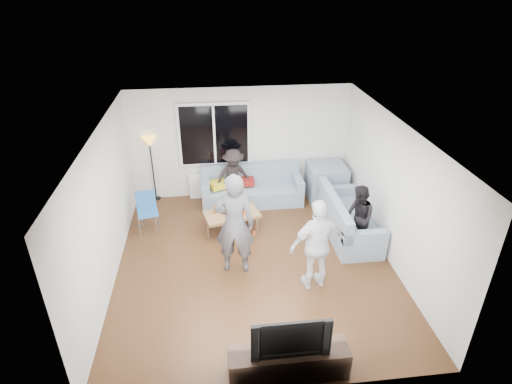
{
  "coord_description": "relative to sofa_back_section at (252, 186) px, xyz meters",
  "views": [
    {
      "loc": [
        -0.71,
        -6.27,
        4.83
      ],
      "look_at": [
        0.1,
        0.6,
        1.15
      ],
      "focal_mm": 29.38,
      "sensor_mm": 36.0,
      "label": 1
    }
  ],
  "objects": [
    {
      "name": "window_glass",
      "position": [
        -0.8,
        0.38,
        1.12
      ],
      "size": [
        1.5,
        0.02,
        1.35
      ],
      "primitive_type": "cube",
      "color": "black",
      "rests_on": "window_frame"
    },
    {
      "name": "floor_lamp",
      "position": [
        -2.25,
        0.43,
        0.36
      ],
      "size": [
        0.32,
        0.32,
        1.56
      ],
      "primitive_type": null,
      "color": "yellow",
      "rests_on": "floor"
    },
    {
      "name": "wall_left",
      "position": [
        -2.72,
        -2.27,
        0.88
      ],
      "size": [
        0.04,
        5.5,
        2.6
      ],
      "primitive_type": "cube",
      "color": "silver",
      "rests_on": "ground"
    },
    {
      "name": "ceiling",
      "position": [
        -0.2,
        -2.27,
        2.2
      ],
      "size": [
        5.0,
        5.5,
        0.04
      ],
      "primitive_type": "cube",
      "color": "white",
      "rests_on": "ground"
    },
    {
      "name": "sofa_corner",
      "position": [
        1.75,
        0.0,
        0.0
      ],
      "size": [
        0.85,
        0.85,
        0.85
      ],
      "primitive_type": "cube",
      "color": "gray",
      "rests_on": "floor"
    },
    {
      "name": "cushion_red",
      "position": [
        -0.13,
        0.06,
        0.09
      ],
      "size": [
        0.37,
        0.31,
        0.13
      ],
      "primitive_type": "cube",
      "rotation": [
        0.0,
        0.0,
        -0.02
      ],
      "color": "maroon",
      "rests_on": "sofa_back_section"
    },
    {
      "name": "window_mullion",
      "position": [
        -0.8,
        0.37,
        1.12
      ],
      "size": [
        0.05,
        0.03,
        1.35
      ],
      "primitive_type": "cube",
      "color": "white",
      "rests_on": "window_frame"
    },
    {
      "name": "potted_plant",
      "position": [
        -0.31,
        0.35,
        0.4
      ],
      "size": [
        0.23,
        0.19,
        0.4
      ],
      "primitive_type": "imported",
      "rotation": [
        0.0,
        0.0,
        0.06
      ],
      "color": "#27612C",
      "rests_on": "radiator"
    },
    {
      "name": "side_chair",
      "position": [
        -2.25,
        -0.98,
        0.01
      ],
      "size": [
        0.48,
        0.48,
        0.86
      ],
      "primitive_type": null,
      "rotation": [
        0.0,
        0.0,
        0.21
      ],
      "color": "#2662A7",
      "rests_on": "floor"
    },
    {
      "name": "coffee_table",
      "position": [
        -0.54,
        -1.14,
        -0.22
      ],
      "size": [
        1.21,
        0.84,
        0.4
      ],
      "primitive_type": "cube",
      "rotation": [
        0.0,
        0.0,
        0.23
      ],
      "color": "#9E774C",
      "rests_on": "floor"
    },
    {
      "name": "radiator",
      "position": [
        -0.8,
        0.38,
        -0.11
      ],
      "size": [
        1.3,
        0.12,
        0.62
      ],
      "primitive_type": "cube",
      "color": "silver",
      "rests_on": "floor"
    },
    {
      "name": "floor",
      "position": [
        -0.2,
        -2.27,
        -0.45
      ],
      "size": [
        5.0,
        5.5,
        0.04
      ],
      "primitive_type": "cube",
      "color": "#56351C",
      "rests_on": "ground"
    },
    {
      "name": "vase",
      "position": [
        -1.0,
        0.35,
        0.29
      ],
      "size": [
        0.21,
        0.21,
        0.19
      ],
      "primitive_type": "imported",
      "rotation": [
        0.0,
        0.0,
        -0.19
      ],
      "color": "silver",
      "rests_on": "radiator"
    },
    {
      "name": "wall_front",
      "position": [
        -0.2,
        -5.04,
        0.88
      ],
      "size": [
        5.0,
        0.04,
        2.6
      ],
      "primitive_type": "cube",
      "color": "silver",
      "rests_on": "ground"
    },
    {
      "name": "spectator_right",
      "position": [
        1.82,
        -2.03,
        0.23
      ],
      "size": [
        0.53,
        0.67,
        1.31
      ],
      "primitive_type": "imported",
      "rotation": [
        0.0,
        0.0,
        -1.51
      ],
      "color": "black",
      "rests_on": "floor"
    },
    {
      "name": "wall_right",
      "position": [
        2.32,
        -2.27,
        0.88
      ],
      "size": [
        0.04,
        5.5,
        2.6
      ],
      "primitive_type": "cube",
      "color": "silver",
      "rests_on": "ground"
    },
    {
      "name": "player_right",
      "position": [
        0.76,
        -3.04,
        0.41
      ],
      "size": [
        1.03,
        0.57,
        1.66
      ],
      "primitive_type": "imported",
      "rotation": [
        0.0,
        0.0,
        3.32
      ],
      "color": "silver",
      "rests_on": "floor"
    },
    {
      "name": "spectator_back",
      "position": [
        -0.42,
        0.03,
        0.24
      ],
      "size": [
        0.95,
        0.69,
        1.33
      ],
      "primitive_type": "imported",
      "rotation": [
        0.0,
        0.0,
        0.24
      ],
      "color": "black",
      "rests_on": "floor"
    },
    {
      "name": "bottle_c",
      "position": [
        -0.45,
        -1.02,
        0.08
      ],
      "size": [
        0.07,
        0.07,
        0.2
      ],
      "primitive_type": "cylinder",
      "color": "black",
      "rests_on": "coffee_table"
    },
    {
      "name": "bottle_d",
      "position": [
        -0.3,
        -1.2,
        0.1
      ],
      "size": [
        0.07,
        0.07,
        0.25
      ],
      "primitive_type": "cylinder",
      "color": "orange",
      "rests_on": "coffee_table"
    },
    {
      "name": "pitcher",
      "position": [
        -0.56,
        -1.25,
        0.06
      ],
      "size": [
        0.17,
        0.17,
        0.17
      ],
      "primitive_type": "cylinder",
      "color": "maroon",
      "rests_on": "coffee_table"
    },
    {
      "name": "window_frame",
      "position": [
        -0.8,
        0.42,
        1.12
      ],
      "size": [
        1.62,
        0.06,
        1.47
      ],
      "primitive_type": "cube",
      "color": "white",
      "rests_on": "wall_back"
    },
    {
      "name": "wall_back",
      "position": [
        -0.2,
        0.5,
        0.88
      ],
      "size": [
        5.0,
        0.04,
        2.6
      ],
      "primitive_type": "cube",
      "color": "silver",
      "rests_on": "ground"
    },
    {
      "name": "television",
      "position": [
        -0.03,
        -4.77,
        0.31
      ],
      "size": [
        1.03,
        0.13,
        0.59
      ],
      "primitive_type": "imported",
      "color": "black",
      "rests_on": "tv_console"
    },
    {
      "name": "tv_console",
      "position": [
        -0.03,
        -4.77,
        -0.2
      ],
      "size": [
        1.6,
        0.4,
        0.44
      ],
      "primitive_type": "cube",
      "color": "#37231B",
      "rests_on": "floor"
    },
    {
      "name": "sofa_right_section",
      "position": [
        1.82,
        -1.54,
        0.0
      ],
      "size": [
        2.0,
        0.85,
        0.85
      ],
      "primitive_type": null,
      "rotation": [
        0.0,
        0.0,
        1.57
      ],
      "color": "gray",
      "rests_on": "floor"
    },
    {
      "name": "sofa_back_section",
      "position": [
        0.0,
        0.0,
        0.0
      ],
      "size": [
        2.3,
        0.85,
        0.85
      ],
      "primitive_type": null,
      "color": "gray",
      "rests_on": "floor"
    },
    {
      "name": "bottle_a",
      "position": [
        -0.87,
        -1.09,
        0.07
      ],
      "size": [
        0.07,
        0.07,
        0.19
      ],
      "primitive_type": "cylinder",
      "color": "#D5520C",
      "rests_on": "coffee_table"
    },
    {
      "name": "cushion_yellow",
      "position": [
        -0.77,
        -0.02,
        0.09
      ],
      "size": [
        0.48,
        0.44,
        0.14
      ],
      "primitive_type": "cube",
      "rotation": [
        0.0,
        0.0,
        0.41
      ],
      "color": "gold",
      "rests_on": "sofa_back_section"
    },
    {
      "name": "player_left",
      "position": [
        -0.57,
        -2.44,
        0.53
      ],
      "size": [
        0.76,
        0.57,
        1.91
      ],
      "primitive_type": "imported",
      "rotation": [
        0.0,
        0.0,
        2.97
      ],
      "color": "#47464B",
      "rests_on": "floor"
    }
  ]
}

